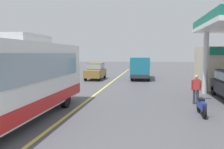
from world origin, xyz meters
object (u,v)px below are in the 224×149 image
at_px(coach_bus_main, 11,82).
at_px(motorcycle_parked_forecourt, 201,106).
at_px(minibus_opposing_lane, 141,66).
at_px(car_trailing_behind_bus, 96,70).
at_px(pedestrian_near_pump, 196,88).

bearing_deg(coach_bus_main, motorcycle_parked_forecourt, 18.37).
bearing_deg(motorcycle_parked_forecourt, minibus_opposing_lane, 101.84).
xyz_separation_m(minibus_opposing_lane, motorcycle_parked_forecourt, (3.36, -16.00, -1.03)).
distance_m(coach_bus_main, car_trailing_behind_bus, 17.34).
xyz_separation_m(minibus_opposing_lane, pedestrian_near_pump, (3.57, -13.42, -0.54)).
bearing_deg(motorcycle_parked_forecourt, pedestrian_near_pump, 85.18).
height_order(coach_bus_main, pedestrian_near_pump, coach_bus_main).
relative_size(minibus_opposing_lane, car_trailing_behind_bus, 1.46).
bearing_deg(coach_bus_main, minibus_opposing_lane, 76.19).
bearing_deg(car_trailing_behind_bus, coach_bus_main, -88.88).
bearing_deg(minibus_opposing_lane, pedestrian_near_pump, -75.09).
distance_m(minibus_opposing_lane, car_trailing_behind_bus, 5.12).
bearing_deg(motorcycle_parked_forecourt, coach_bus_main, -161.63).
distance_m(coach_bus_main, minibus_opposing_lane, 19.20).
xyz_separation_m(coach_bus_main, pedestrian_near_pump, (8.16, 5.22, -0.79)).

